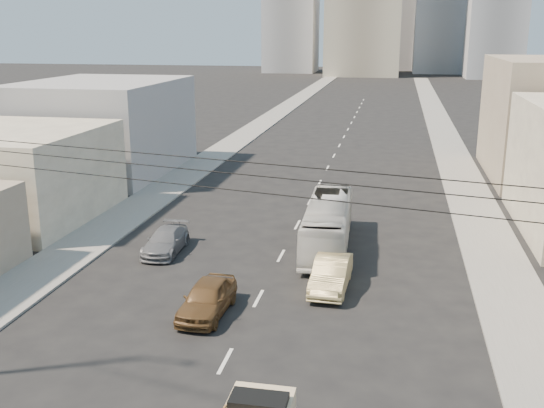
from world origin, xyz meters
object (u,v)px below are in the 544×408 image
(city_bus, at_px, (328,224))
(sedan_grey, at_px, (166,241))
(sedan_brown, at_px, (207,298))
(sedan_tan, at_px, (331,274))

(city_bus, xyz_separation_m, sedan_grey, (-8.96, -2.52, -0.75))
(city_bus, bearing_deg, sedan_grey, -166.32)
(city_bus, distance_m, sedan_brown, 10.88)
(sedan_tan, distance_m, sedan_grey, 10.42)
(sedan_grey, bearing_deg, sedan_brown, -60.17)
(city_bus, relative_size, sedan_tan, 2.16)
(sedan_tan, relative_size, sedan_grey, 1.03)
(city_bus, relative_size, sedan_brown, 2.26)
(sedan_grey, bearing_deg, sedan_tan, -22.17)
(sedan_brown, bearing_deg, sedan_tan, 39.49)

